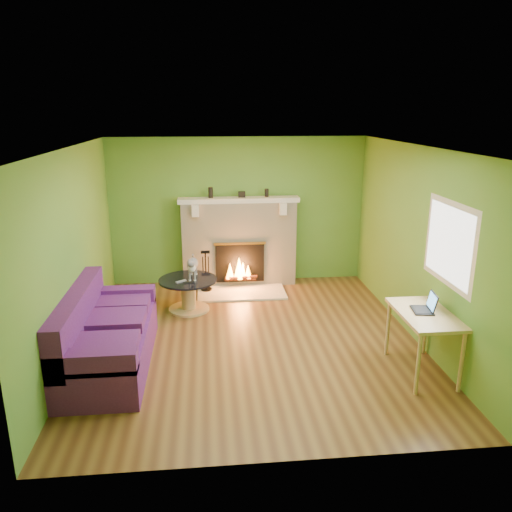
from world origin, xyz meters
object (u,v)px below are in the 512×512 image
Objects in this scene: desk at (425,320)px; coffee_table at (188,292)px; cat at (193,266)px; sofa at (104,337)px.

coffee_table is at bearing 141.80° from desk.
desk is 3.57m from cat.
desk is at bearing -8.33° from sofa.
sofa is 2.05m from cat.
coffee_table is (0.98, 1.67, -0.07)m from sofa.
sofa reaches higher than cat.
desk is at bearing -38.20° from coffee_table.
coffee_table is 1.51× the size of cat.
sofa reaches higher than coffee_table.
coffee_table is 3.62m from desk.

